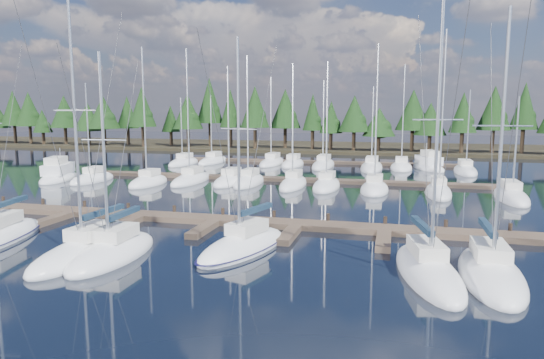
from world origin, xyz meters
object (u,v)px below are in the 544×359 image
(front_sailboat_4, at_px, (244,246))
(motor_yacht_left, at_px, (58,176))
(motor_yacht_right, at_px, (428,166))
(front_sailboat_3, at_px, (113,252))
(front_sailboat_2, at_px, (88,251))
(front_sailboat_6, at_px, (490,273))
(front_sailboat_5, at_px, (428,271))
(main_dock, at_px, (215,222))

(front_sailboat_4, bearing_deg, motor_yacht_left, 143.25)
(motor_yacht_left, distance_m, motor_yacht_right, 48.77)
(front_sailboat_3, relative_size, motor_yacht_left, 1.26)
(motor_yacht_right, bearing_deg, front_sailboat_2, -114.04)
(front_sailboat_6, bearing_deg, front_sailboat_5, -172.20)
(front_sailboat_2, height_order, front_sailboat_5, front_sailboat_2)
(front_sailboat_2, relative_size, front_sailboat_3, 1.24)
(front_sailboat_5, bearing_deg, front_sailboat_2, -176.47)
(front_sailboat_2, height_order, front_sailboat_6, front_sailboat_2)
(front_sailboat_4, distance_m, motor_yacht_right, 46.57)
(main_dock, distance_m, front_sailboat_6, 18.78)
(main_dock, bearing_deg, front_sailboat_2, -115.46)
(motor_yacht_left, bearing_deg, main_dock, -32.70)
(main_dock, relative_size, front_sailboat_5, 3.11)
(front_sailboat_4, bearing_deg, front_sailboat_6, -7.01)
(front_sailboat_4, distance_m, motor_yacht_left, 38.05)
(front_sailboat_5, xyz_separation_m, front_sailboat_6, (2.96, 0.41, -0.01))
(main_dock, distance_m, front_sailboat_4, 7.03)
(front_sailboat_4, xyz_separation_m, motor_yacht_left, (-30.49, 22.77, 0.22))
(main_dock, distance_m, front_sailboat_3, 9.27)
(front_sailboat_2, bearing_deg, front_sailboat_4, 21.01)
(front_sailboat_3, distance_m, motor_yacht_right, 51.73)
(front_sailboat_3, bearing_deg, front_sailboat_6, 4.18)
(front_sailboat_2, bearing_deg, front_sailboat_5, 3.53)
(front_sailboat_3, bearing_deg, front_sailboat_4, 24.63)
(front_sailboat_4, distance_m, front_sailboat_5, 10.48)
(front_sailboat_5, xyz_separation_m, motor_yacht_right, (2.80, 46.73, 0.19))
(front_sailboat_2, xyz_separation_m, front_sailboat_4, (8.28, 3.18, -0.01))
(main_dock, height_order, front_sailboat_2, front_sailboat_2)
(main_dock, bearing_deg, front_sailboat_6, -23.21)
(front_sailboat_4, distance_m, front_sailboat_6, 13.34)
(front_sailboat_5, height_order, motor_yacht_right, front_sailboat_5)
(front_sailboat_6, bearing_deg, front_sailboat_3, -175.82)
(front_sailboat_2, bearing_deg, main_dock, 64.54)
(main_dock, distance_m, motor_yacht_left, 31.46)
(front_sailboat_2, bearing_deg, motor_yacht_left, 130.56)
(front_sailboat_2, distance_m, motor_yacht_right, 52.42)
(front_sailboat_2, xyz_separation_m, front_sailboat_3, (1.54, 0.09, -0.01))
(front_sailboat_2, bearing_deg, motor_yacht_right, 65.96)
(main_dock, bearing_deg, front_sailboat_4, -55.17)
(main_dock, bearing_deg, motor_yacht_left, 147.30)
(main_dock, height_order, front_sailboat_6, front_sailboat_6)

